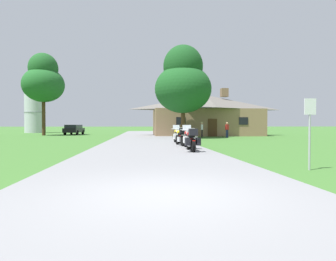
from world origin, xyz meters
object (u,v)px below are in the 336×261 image
at_px(bystander_red_shirt_beside_signpost, 227,129).
at_px(tree_by_lodge_front, 183,82).
at_px(bystander_white_shirt_near_lodge, 202,129).
at_px(parked_black_suv_far_left, 74,129).
at_px(motorcycle_yellow_third_in_row, 181,137).
at_px(motorcycle_yellow_farthest_in_row, 178,135).
at_px(motorcycle_red_nearest_to_camera, 191,140).
at_px(metal_signpost_roadside, 310,125).
at_px(tree_left_far, 43,80).
at_px(metal_silo_distant, 35,110).
at_px(motorcycle_red_second_in_row, 189,138).

bearing_deg(bystander_red_shirt_beside_signpost, tree_by_lodge_front, -22.90).
bearing_deg(bystander_white_shirt_near_lodge, parked_black_suv_far_left, -109.29).
xyz_separation_m(motorcycle_yellow_third_in_row, motorcycle_yellow_farthest_in_row, (0.12, 2.40, -0.01)).
xyz_separation_m(motorcycle_red_nearest_to_camera, motorcycle_yellow_farthest_in_row, (0.14, 6.47, 0.00)).
distance_m(bystander_red_shirt_beside_signpost, metal_signpost_roadside, 22.84).
bearing_deg(metal_signpost_roadside, motorcycle_yellow_farthest_in_row, 100.99).
distance_m(motorcycle_yellow_third_in_row, bystander_white_shirt_near_lodge, 13.58).
bearing_deg(tree_by_lodge_front, tree_left_far, 151.73).
height_order(tree_by_lodge_front, metal_silo_distant, tree_by_lodge_front).
bearing_deg(tree_by_lodge_front, motorcycle_yellow_farthest_in_row, -100.50).
relative_size(motorcycle_yellow_farthest_in_row, tree_by_lodge_front, 0.22).
distance_m(motorcycle_yellow_farthest_in_row, tree_left_far, 25.01).
xyz_separation_m(motorcycle_red_second_in_row, metal_signpost_roadside, (2.38, -7.72, 0.74)).
bearing_deg(metal_signpost_roadside, bystander_white_shirt_near_lodge, 86.01).
xyz_separation_m(motorcycle_red_second_in_row, motorcycle_yellow_farthest_in_row, (-0.03, 4.66, 0.00)).
bearing_deg(bystander_red_shirt_beside_signpost, motorcycle_red_second_in_row, 36.20).
distance_m(motorcycle_red_nearest_to_camera, motorcycle_yellow_farthest_in_row, 6.47).
bearing_deg(tree_by_lodge_front, motorcycle_red_second_in_row, -96.98).
bearing_deg(tree_left_far, metal_signpost_roadside, -60.32).
relative_size(bystander_red_shirt_beside_signpost, tree_left_far, 0.16).
relative_size(motorcycle_red_second_in_row, tree_left_far, 0.19).
height_order(motorcycle_yellow_third_in_row, motorcycle_yellow_farthest_in_row, same).
bearing_deg(motorcycle_yellow_farthest_in_row, motorcycle_yellow_third_in_row, -97.03).
height_order(motorcycle_yellow_farthest_in_row, tree_by_lodge_front, tree_by_lodge_front).
xyz_separation_m(bystander_white_shirt_near_lodge, tree_by_lodge_front, (-2.24, -1.05, 4.86)).
xyz_separation_m(motorcycle_red_nearest_to_camera, tree_left_far, (-15.14, 25.13, 6.61)).
bearing_deg(motorcycle_yellow_third_in_row, bystander_white_shirt_near_lodge, 66.06).
bearing_deg(tree_left_far, motorcycle_yellow_farthest_in_row, -50.68).
relative_size(tree_by_lodge_front, metal_silo_distant, 1.21).
distance_m(motorcycle_red_nearest_to_camera, tree_by_lodge_front, 16.90).
height_order(bystander_red_shirt_beside_signpost, metal_silo_distant, metal_silo_distant).
bearing_deg(motorcycle_red_second_in_row, tree_left_far, 121.30).
relative_size(tree_by_lodge_front, parked_black_suv_far_left, 2.05).
distance_m(motorcycle_yellow_third_in_row, metal_silo_distant, 40.92).
relative_size(tree_left_far, parked_black_suv_far_left, 2.27).
relative_size(motorcycle_yellow_third_in_row, metal_silo_distant, 0.26).
bearing_deg(motorcycle_yellow_third_in_row, motorcycle_red_nearest_to_camera, -96.58).
height_order(motorcycle_red_nearest_to_camera, motorcycle_yellow_third_in_row, same).
bearing_deg(motorcycle_yellow_third_in_row, tree_by_lodge_front, 74.74).
bearing_deg(motorcycle_red_second_in_row, bystander_white_shirt_near_lodge, 73.36).
xyz_separation_m(bystander_red_shirt_beside_signpost, metal_silo_distant, (-27.87, 22.43, 3.09)).
xyz_separation_m(motorcycle_red_nearest_to_camera, motorcycle_yellow_third_in_row, (0.02, 4.07, 0.01)).
height_order(motorcycle_red_second_in_row, motorcycle_yellow_third_in_row, same).
height_order(motorcycle_yellow_third_in_row, metal_signpost_roadside, metal_signpost_roadside).
xyz_separation_m(bystander_white_shirt_near_lodge, bystander_red_shirt_beside_signpost, (2.65, -0.47, -0.02)).
bearing_deg(bystander_white_shirt_near_lodge, tree_by_lodge_front, -49.15).
relative_size(bystander_red_shirt_beside_signpost, metal_signpost_roadside, 0.78).
distance_m(motorcycle_red_second_in_row, metal_signpost_roadside, 8.11).
distance_m(bystander_white_shirt_near_lodge, parked_black_suv_far_left, 19.74).
distance_m(motorcycle_red_nearest_to_camera, motorcycle_yellow_third_in_row, 4.07).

